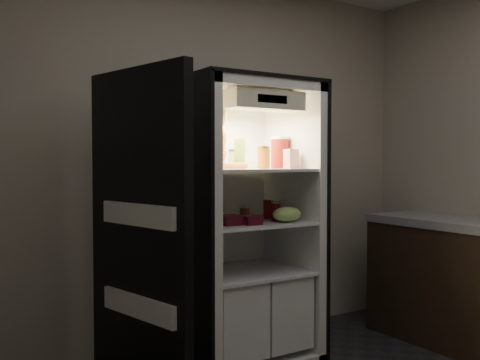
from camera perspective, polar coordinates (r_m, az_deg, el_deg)
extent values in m
plane|color=#AEA491|center=(3.95, -3.10, 2.18)|extent=(3.60, 0.00, 3.60)
cube|color=white|center=(3.86, -2.15, -4.14)|extent=(0.85, 0.06, 1.85)
cube|color=white|center=(3.39, -5.24, -4.99)|extent=(0.06, 0.70, 1.85)
cube|color=white|center=(3.81, 5.44, -4.22)|extent=(0.06, 0.70, 1.85)
cube|color=white|center=(3.60, 0.41, 9.71)|extent=(0.85, 0.70, 0.06)
cube|color=white|center=(3.80, 0.41, -18.14)|extent=(0.85, 0.70, 0.06)
cube|color=black|center=(3.38, -5.88, -5.03)|extent=(0.02, 0.72, 1.87)
cube|color=black|center=(3.84, 5.93, -4.18)|extent=(0.02, 0.72, 1.87)
cube|color=black|center=(3.60, 0.41, 10.37)|extent=(0.90, 0.72, 0.02)
cube|color=white|center=(3.54, 0.67, 1.07)|extent=(0.73, 0.62, 0.02)
cube|color=white|center=(3.56, 0.67, -4.57)|extent=(0.73, 0.62, 0.02)
cube|color=white|center=(3.59, -1.76, -13.98)|extent=(0.34, 0.58, 0.48)
cube|color=white|center=(3.77, 2.97, -13.19)|extent=(0.34, 0.58, 0.48)
cube|color=white|center=(3.62, 0.67, -9.77)|extent=(0.73, 0.62, 0.02)
cube|color=#F6F0C9|center=(3.39, 2.62, 8.48)|extent=(0.52, 0.18, 0.12)
cube|color=black|center=(3.32, 3.46, 8.62)|extent=(0.22, 0.01, 0.05)
cube|color=black|center=(3.02, -10.77, -5.90)|extent=(0.26, 0.86, 1.85)
cube|color=white|center=(3.03, -10.56, -13.09)|extent=(0.20, 0.63, 0.12)
cube|color=white|center=(2.94, -10.63, -3.64)|extent=(0.20, 0.63, 0.12)
ellipsoid|color=#BA4A17|center=(3.54, -3.33, 3.03)|extent=(0.29, 0.33, 0.23)
ellipsoid|color=#BA4A17|center=(3.43, -2.91, 4.55)|extent=(0.22, 0.21, 0.20)
sphere|color=orange|center=(3.37, -2.62, 6.87)|extent=(0.18, 0.18, 0.15)
sphere|color=orange|center=(3.31, -2.36, 6.67)|extent=(0.08, 0.08, 0.06)
cone|color=orange|center=(3.38, -3.41, 8.09)|extent=(0.07, 0.07, 0.07)
cone|color=orange|center=(3.40, -1.93, 8.05)|extent=(0.07, 0.07, 0.07)
cylinder|color=#BA4A17|center=(3.35, -3.20, 2.42)|extent=(0.04, 0.04, 0.14)
cylinder|color=#BA4A17|center=(3.37, -2.03, 2.42)|extent=(0.04, 0.04, 0.14)
cylinder|color=#BA4A17|center=(3.47, -0.98, 1.55)|extent=(0.27, 0.08, 0.04)
cylinder|color=#268C2F|center=(3.60, -0.03, 2.70)|extent=(0.08, 0.08, 0.18)
cylinder|color=#268C2F|center=(3.61, -0.03, 4.29)|extent=(0.08, 0.08, 0.02)
cylinder|color=white|center=(3.71, -0.54, 2.14)|extent=(0.09, 0.09, 0.11)
cylinder|color=#1A3DBA|center=(3.71, -0.54, 3.16)|extent=(0.09, 0.09, 0.02)
cylinder|color=maroon|center=(3.55, 2.54, 2.31)|extent=(0.08, 0.08, 0.13)
cylinder|color=gold|center=(3.55, 2.54, 3.51)|extent=(0.08, 0.08, 0.01)
cylinder|color=maroon|center=(3.74, 4.29, 2.81)|extent=(0.13, 0.13, 0.20)
cylinder|color=white|center=(3.75, 4.29, 4.48)|extent=(0.13, 0.13, 0.02)
cube|color=white|center=(3.61, 5.46, 2.26)|extent=(0.08, 0.08, 0.13)
cylinder|color=black|center=(3.73, 3.07, -3.10)|extent=(0.07, 0.07, 0.13)
cylinder|color=#B2B2B2|center=(3.73, 3.08, -2.06)|extent=(0.07, 0.07, 0.00)
cylinder|color=black|center=(3.72, 3.78, -3.19)|extent=(0.07, 0.07, 0.12)
cylinder|color=#B2B2B2|center=(3.72, 3.79, -2.21)|extent=(0.07, 0.07, 0.00)
cylinder|color=black|center=(3.62, 3.86, -3.39)|extent=(0.06, 0.06, 0.12)
cylinder|color=#B2B2B2|center=(3.61, 3.86, -2.43)|extent=(0.07, 0.07, 0.00)
cylinder|color=brown|center=(3.65, 0.50, -3.60)|extent=(0.07, 0.07, 0.08)
cylinder|color=#B2B2B2|center=(3.65, 0.50, -2.88)|extent=(0.07, 0.07, 0.01)
ellipsoid|color=#96BF59|center=(3.52, 5.03, -3.66)|extent=(0.20, 0.15, 0.10)
cube|color=#4E0D16|center=(3.34, -1.09, -4.29)|extent=(0.13, 0.13, 0.06)
cube|color=#4E0D16|center=(3.37, 1.16, -4.30)|extent=(0.11, 0.11, 0.06)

